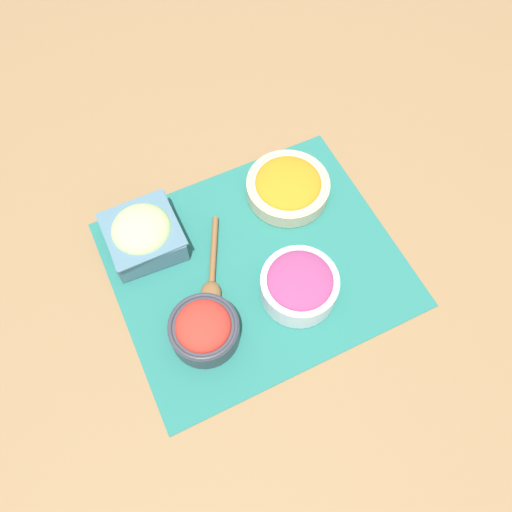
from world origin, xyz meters
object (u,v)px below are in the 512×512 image
at_px(cucumber_bowl, 143,233).
at_px(wooden_spoon, 212,278).
at_px(carrot_bowl, 288,186).
at_px(onion_bowl, 299,284).
at_px(tomato_bowl, 204,329).

height_order(cucumber_bowl, wooden_spoon, cucumber_bowl).
xyz_separation_m(carrot_bowl, onion_bowl, (-0.09, -0.21, 0.01)).
relative_size(onion_bowl, wooden_spoon, 0.78).
relative_size(carrot_bowl, tomato_bowl, 1.37).
height_order(tomato_bowl, cucumber_bowl, cucumber_bowl).
bearing_deg(onion_bowl, tomato_bowl, -179.53).
bearing_deg(cucumber_bowl, tomato_bowl, -82.22).
height_order(onion_bowl, cucumber_bowl, cucumber_bowl).
xyz_separation_m(carrot_bowl, wooden_spoon, (-0.22, -0.12, -0.02)).
distance_m(carrot_bowl, onion_bowl, 0.23).
distance_m(carrot_bowl, cucumber_bowl, 0.31).
relative_size(tomato_bowl, cucumber_bowl, 0.88).
bearing_deg(onion_bowl, cucumber_bowl, 134.46).
relative_size(cucumber_bowl, wooden_spoon, 0.77).
relative_size(carrot_bowl, cucumber_bowl, 1.20).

